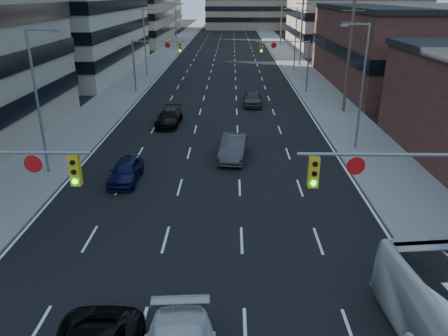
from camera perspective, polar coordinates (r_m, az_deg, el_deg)
The scene contains 22 objects.
road_surface at distance 136.27m, azimuth 0.49°, elevation 17.29°, with size 18.00×300.00×0.02m, color black.
sidewalk_left at distance 136.85m, azimuth -4.56°, elevation 17.27°, with size 5.00×300.00×0.15m, color slate.
sidewalk_right at distance 136.64m, azimuth 5.54°, elevation 17.23°, with size 5.00×300.00×0.15m, color slate.
office_left_far at distance 108.84m, azimuth -13.22°, elevation 19.82°, with size 20.00×30.00×16.00m, color gray.
storefront_right_mid at distance 60.61m, azimuth 23.78°, elevation 14.09°, with size 20.00×30.00×9.00m, color #472119.
office_right_far at distance 96.86m, azimuth 16.06°, elevation 18.79°, with size 22.00×28.00×14.00m, color gray.
bg_block_right at distance 139.34m, azimuth 14.57°, elevation 19.21°, with size 22.00×22.00×12.00m, color gray.
signal_near_right at distance 16.47m, azimuth 22.95°, elevation -3.22°, with size 6.59×0.33×6.00m.
signal_far_left at distance 52.02m, azimuth -9.21°, elevation 14.37°, with size 6.09×0.33×6.00m.
signal_far_right at distance 51.64m, azimuth 8.39°, elevation 14.36°, with size 6.09×0.33×6.00m.
utility_pole_block at distance 43.52m, azimuth 16.05°, elevation 14.37°, with size 2.20×0.28×11.00m.
utility_pole_midblock at distance 72.83m, azimuth 10.10°, elevation 17.55°, with size 2.20×0.28×11.00m.
utility_pole_distant at distance 102.54m, azimuth 7.53°, elevation 18.84°, with size 2.20×0.28×11.00m.
streetlight_left_near at distance 28.90m, azimuth -23.00°, elevation 8.62°, with size 2.03×0.22×9.00m.
streetlight_left_mid at distance 62.20m, azimuth -10.17°, elevation 16.19°, with size 2.03×0.22×9.00m.
streetlight_left_far at distance 96.70m, azimuth -6.21°, elevation 18.30°, with size 2.03×0.22×9.00m.
streetlight_right_near at distance 32.65m, azimuth 17.41°, elevation 10.69°, with size 2.03×0.22×9.00m.
streetlight_right_far at distance 66.70m, azimuth 9.20°, elevation 16.61°, with size 2.03×0.22×9.00m.
sedan_blue at distance 27.49m, azimuth -12.70°, elevation -0.34°, with size 1.63×4.06×1.38m, color black.
sedan_grey_center at distance 30.60m, azimuth 1.25°, elevation 2.71°, with size 1.68×4.81×1.59m, color #37373A.
sedan_black_far at distance 38.89m, azimuth -7.20°, elevation 6.56°, with size 1.91×4.70×1.36m, color black.
sedan_grey_right at distance 45.77m, azimuth 3.77°, elevation 9.12°, with size 1.84×4.58×1.56m, color #343436.
Camera 1 is at (1.28, -5.83, 10.82)m, focal length 35.00 mm.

